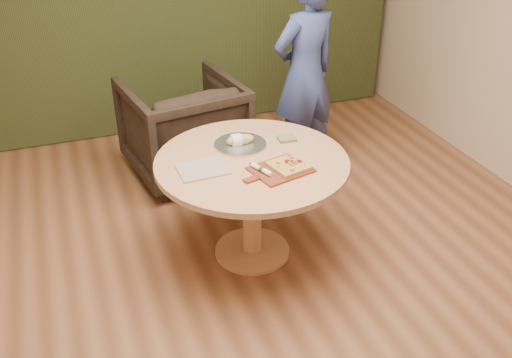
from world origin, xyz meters
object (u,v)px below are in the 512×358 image
(flatbread_pizza, at_px, (289,165))
(serving_tray, at_px, (240,144))
(person_standing, at_px, (305,73))
(cutlery_roll, at_px, (262,169))
(bread_roll, at_px, (239,140))
(pedestal_table, at_px, (252,178))
(armchair, at_px, (183,123))
(pizza_paddle, at_px, (279,170))

(flatbread_pizza, xyz_separation_m, serving_tray, (-0.18, 0.42, -0.02))
(person_standing, bearing_deg, serving_tray, 29.95)
(serving_tray, xyz_separation_m, person_standing, (0.87, 0.87, 0.10))
(cutlery_roll, distance_m, serving_tray, 0.41)
(serving_tray, distance_m, person_standing, 1.23)
(bread_roll, bearing_deg, pedestal_table, -86.23)
(armchair, relative_size, person_standing, 0.54)
(cutlery_roll, height_order, serving_tray, cutlery_roll)
(pedestal_table, bearing_deg, cutlery_roll, -91.21)
(cutlery_roll, relative_size, serving_tray, 0.54)
(pizza_paddle, relative_size, bread_roll, 2.44)
(pedestal_table, xyz_separation_m, cutlery_roll, (-0.00, -0.19, 0.17))
(bread_roll, bearing_deg, armchair, 97.34)
(pedestal_table, bearing_deg, armchair, 96.75)
(flatbread_pizza, xyz_separation_m, person_standing, (0.68, 1.29, 0.08))
(person_standing, bearing_deg, armchair, -27.50)
(pizza_paddle, bearing_deg, cutlery_roll, 162.83)
(pizza_paddle, bearing_deg, pedestal_table, 104.96)
(armchair, bearing_deg, pedestal_table, 87.70)
(cutlery_roll, bearing_deg, person_standing, 33.48)
(bread_roll, xyz_separation_m, armchair, (-0.14, 1.09, -0.33))
(flatbread_pizza, distance_m, cutlery_roll, 0.18)
(flatbread_pizza, bearing_deg, serving_tray, 113.72)
(pedestal_table, xyz_separation_m, person_standing, (0.86, 1.09, 0.25))
(pedestal_table, distance_m, armchair, 1.33)
(pizza_paddle, relative_size, armchair, 0.50)
(pedestal_table, distance_m, pizza_paddle, 0.27)
(bread_roll, height_order, person_standing, person_standing)
(pizza_paddle, height_order, person_standing, person_standing)
(cutlery_roll, bearing_deg, armchair, 73.20)
(bread_roll, distance_m, armchair, 1.15)
(cutlery_roll, relative_size, bread_roll, 0.99)
(pizza_paddle, xyz_separation_m, bread_roll, (-0.13, 0.42, 0.04))
(pedestal_table, relative_size, flatbread_pizza, 4.75)
(pedestal_table, xyz_separation_m, armchair, (-0.15, 1.31, -0.14))
(cutlery_roll, bearing_deg, pizza_paddle, -25.77)
(person_standing, bearing_deg, pedestal_table, 36.45)
(serving_tray, distance_m, armchair, 1.14)
(pizza_paddle, distance_m, armchair, 1.56)
(armchair, xyz_separation_m, person_standing, (1.02, -0.22, 0.39))
(bread_roll, relative_size, person_standing, 0.11)
(pedestal_table, height_order, flatbread_pizza, flatbread_pizza)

